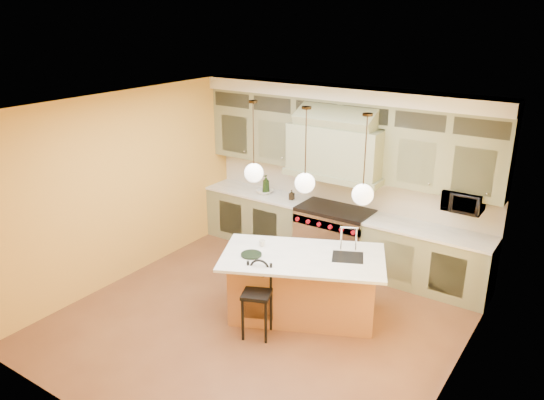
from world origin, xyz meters
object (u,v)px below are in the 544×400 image
Objects in this scene: range at (334,235)px; microwave at (463,201)px; counter_stool at (257,295)px; kitchen_island at (303,284)px.

range is 2.18m from microwave.
microwave is (1.79, 2.53, 0.88)m from counter_stool.
counter_stool is 1.87× the size of microwave.
microwave reaches higher than kitchen_island.
kitchen_island reaches higher than counter_stool.
kitchen_island is 4.50× the size of microwave.
counter_stool is (-0.25, -0.73, 0.10)m from kitchen_island.
microwave is (1.95, 0.11, 0.96)m from range.
microwave reaches higher than range.
kitchen_island is at bearing 49.93° from counter_stool.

